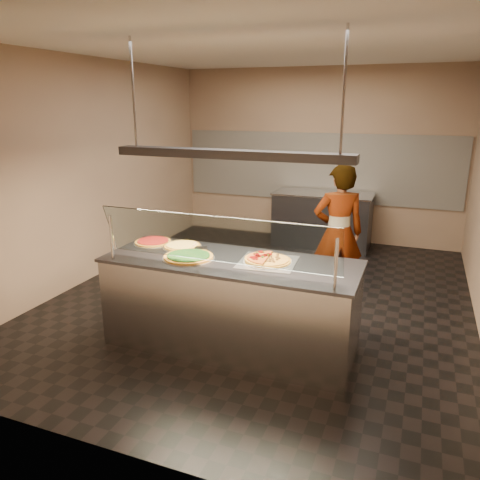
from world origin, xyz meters
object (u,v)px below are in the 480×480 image
at_px(half_pizza_pepperoni, 257,258).
at_px(worker, 338,233).
at_px(pizza_spatula, 197,246).
at_px(prep_table, 322,219).
at_px(pizza_spinach, 189,256).
at_px(sneeze_guard, 216,240).
at_px(pizza_cheese, 183,246).
at_px(serving_counter, 231,303).
at_px(perforated_tray, 268,262).
at_px(pizza_tomato, 153,242).
at_px(half_pizza_sausage, 278,261).
at_px(heat_lamp_housing, 230,154).

height_order(half_pizza_pepperoni, worker, worker).
relative_size(pizza_spatula, prep_table, 0.14).
relative_size(pizza_spinach, prep_table, 0.31).
bearing_deg(sneeze_guard, half_pizza_pepperoni, 57.94).
height_order(sneeze_guard, pizza_cheese, sneeze_guard).
height_order(serving_counter, pizza_spatula, pizza_spatula).
relative_size(perforated_tray, pizza_tomato, 1.38).
xyz_separation_m(prep_table, worker, (0.64, -2.20, 0.39)).
bearing_deg(pizza_cheese, prep_table, 77.98).
relative_size(half_pizza_sausage, pizza_spinach, 0.88).
bearing_deg(half_pizza_sausage, prep_table, 95.03).
relative_size(serving_counter, worker, 1.46).
height_order(sneeze_guard, pizza_spatula, sneeze_guard).
distance_m(half_pizza_pepperoni, pizza_cheese, 0.90).
xyz_separation_m(sneeze_guard, half_pizza_pepperoni, (0.25, 0.40, -0.26)).
bearing_deg(pizza_tomato, serving_counter, -12.60).
bearing_deg(worker, prep_table, -96.70).
bearing_deg(heat_lamp_housing, pizza_tomato, 167.40).
xyz_separation_m(perforated_tray, pizza_tomato, (-1.37, 0.17, 0.01)).
height_order(perforated_tray, pizza_tomato, pizza_tomato).
bearing_deg(perforated_tray, serving_counter, -170.65).
bearing_deg(sneeze_guard, pizza_tomato, 150.59).
distance_m(pizza_spinach, worker, 2.09).
bearing_deg(prep_table, half_pizza_sausage, -84.97).
bearing_deg(sneeze_guard, half_pizza_sausage, 41.07).
height_order(perforated_tray, half_pizza_sausage, half_pizza_sausage).
xyz_separation_m(pizza_spinach, heat_lamp_housing, (0.41, 0.10, 1.00)).
distance_m(pizza_spatula, worker, 1.88).
distance_m(half_pizza_pepperoni, pizza_spatula, 0.74).
bearing_deg(sneeze_guard, pizza_spinach, 149.38).
bearing_deg(worker, heat_lamp_housing, 41.95).
bearing_deg(perforated_tray, heat_lamp_housing, -170.65).
bearing_deg(pizza_tomato, pizza_cheese, -3.11).
relative_size(pizza_cheese, heat_lamp_housing, 0.18).
xyz_separation_m(sneeze_guard, perforated_tray, (0.36, 0.40, -0.29)).
bearing_deg(perforated_tray, pizza_tomato, 173.07).
relative_size(sneeze_guard, heat_lamp_housing, 0.99).
bearing_deg(perforated_tray, prep_table, 93.44).
distance_m(half_pizza_sausage, pizza_spinach, 0.89).
height_order(serving_counter, half_pizza_sausage, half_pizza_sausage).
bearing_deg(half_pizza_sausage, pizza_spatula, 170.28).
bearing_deg(perforated_tray, half_pizza_sausage, 1.10).
xyz_separation_m(half_pizza_pepperoni, pizza_tomato, (-1.26, 0.17, -0.02)).
relative_size(pizza_tomato, heat_lamp_housing, 0.18).
height_order(pizza_spinach, pizza_tomato, pizza_spinach).
xyz_separation_m(pizza_tomato, worker, (1.78, 1.40, -0.09)).
bearing_deg(heat_lamp_housing, half_pizza_sausage, 7.52).
bearing_deg(pizza_cheese, half_pizza_sausage, -7.46).
relative_size(perforated_tray, worker, 0.34).
xyz_separation_m(pizza_cheese, prep_table, (0.77, 3.62, -0.48)).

